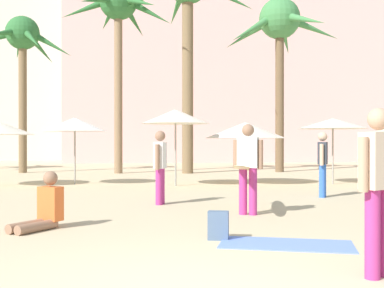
{
  "coord_description": "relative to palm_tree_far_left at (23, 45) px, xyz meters",
  "views": [
    {
      "loc": [
        -0.47,
        -4.7,
        1.45
      ],
      "look_at": [
        0.53,
        4.22,
        1.4
      ],
      "focal_mm": 47.1,
      "sensor_mm": 36.0,
      "label": 1
    }
  ],
  "objects": [
    {
      "name": "hotel_pink",
      "position": [
        12.07,
        14.03,
        2.5
      ],
      "size": [
        23.38,
        8.87,
        16.75
      ],
      "primitive_type": "cube",
      "color": "beige",
      "rests_on": "ground"
    },
    {
      "name": "palm_tree_far_left",
      "position": [
        0.0,
        0.0,
        0.0
      ],
      "size": [
        4.79,
        4.54,
        7.23
      ],
      "color": "brown",
      "rests_on": "ground"
    },
    {
      "name": "palm_tree_left",
      "position": [
        12.01,
        -0.6,
        0.9
      ],
      "size": [
        5.93,
        5.91,
        8.27
      ],
      "color": "brown",
      "rests_on": "ground"
    },
    {
      "name": "palm_tree_center",
      "position": [
        7.52,
        -1.21,
        1.91
      ],
      "size": [
        6.33,
        6.21,
        9.69
      ],
      "color": "brown",
      "rests_on": "ground"
    },
    {
      "name": "palm_tree_right",
      "position": [
        4.41,
        -0.88,
        1.33
      ],
      "size": [
        5.07,
        4.79,
        8.69
      ],
      "color": "#896B4C",
      "rests_on": "ground"
    },
    {
      "name": "cafe_umbrella_0",
      "position": [
        6.48,
        -7.63,
        -3.62
      ],
      "size": [
        2.2,
        2.2,
        2.5
      ],
      "color": "gray",
      "rests_on": "ground"
    },
    {
      "name": "cafe_umbrella_3",
      "position": [
        8.91,
        -7.09,
        -4.05
      ],
      "size": [
        2.77,
        2.77,
        2.11
      ],
      "color": "gray",
      "rests_on": "ground"
    },
    {
      "name": "cafe_umbrella_5",
      "position": [
        11.82,
        -7.56,
        -3.82
      ],
      "size": [
        2.32,
        2.32,
        2.23
      ],
      "color": "gray",
      "rests_on": "ground"
    },
    {
      "name": "cafe_umbrella_6",
      "position": [
        3.15,
        -6.67,
        -3.86
      ],
      "size": [
        2.13,
        2.13,
        2.25
      ],
      "color": "gray",
      "rests_on": "ground"
    },
    {
      "name": "beach_towel",
      "position": [
        7.29,
        -17.1,
        -5.87
      ],
      "size": [
        2.01,
        1.38,
        0.01
      ],
      "primitive_type": "cube",
      "rotation": [
        0.0,
        0.0,
        -0.3
      ],
      "color": "#6684E0",
      "rests_on": "ground"
    },
    {
      "name": "backpack",
      "position": [
        6.4,
        -16.62,
        -5.68
      ],
      "size": [
        0.34,
        0.3,
        0.42
      ],
      "rotation": [
        0.0,
        0.0,
        1.32
      ],
      "color": "slate",
      "rests_on": "ground"
    },
    {
      "name": "person_far_left",
      "position": [
        7.4,
        -14.08,
        -4.93
      ],
      "size": [
        1.21,
        2.84,
        1.79
      ],
      "rotation": [
        0.0,
        0.0,
        4.26
      ],
      "color": "#B7337F",
      "rests_on": "ground"
    },
    {
      "name": "person_near_left",
      "position": [
        10.02,
        -11.34,
        -4.95
      ],
      "size": [
        0.38,
        0.58,
        1.69
      ],
      "rotation": [
        0.0,
        0.0,
        2.68
      ],
      "color": "blue",
      "rests_on": "ground"
    },
    {
      "name": "person_near_right",
      "position": [
        5.75,
        -12.37,
        -4.95
      ],
      "size": [
        0.33,
        0.6,
        1.69
      ],
      "rotation": [
        0.0,
        0.0,
        5.98
      ],
      "color": "#B7337F",
      "rests_on": "ground"
    },
    {
      "name": "person_mid_left",
      "position": [
        3.68,
        -15.41,
        -5.54
      ],
      "size": [
        0.84,
        0.96,
        0.95
      ],
      "rotation": [
        0.0,
        0.0,
        4.1
      ],
      "color": "#936B51",
      "rests_on": "ground"
    },
    {
      "name": "person_far_right",
      "position": [
        7.76,
        -18.85,
        -4.88
      ],
      "size": [
        0.58,
        0.37,
        1.81
      ],
      "rotation": [
        0.0,
        0.0,
        5.17
      ],
      "color": "#B7337F",
      "rests_on": "ground"
    }
  ]
}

